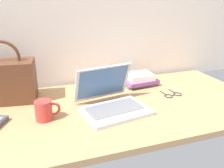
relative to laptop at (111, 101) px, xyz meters
The scene contains 6 objects.
desk 0.07m from the laptop, 53.63° to the left, with size 1.60×0.76×0.03m.
laptop is the anchor object (origin of this frame).
coffee_mug 0.32m from the laptop, behind, with size 0.12×0.08×0.09m.
eyeglasses 0.39m from the laptop, ahead, with size 0.12×0.11×0.01m.
handbag 0.57m from the laptop, 150.95° to the left, with size 0.32×0.20×0.33m.
book_stack 0.39m from the laptop, 43.49° to the left, with size 0.22×0.17×0.08m.
Camera 1 is at (-0.38, -1.07, 0.57)m, focal length 38.69 mm.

